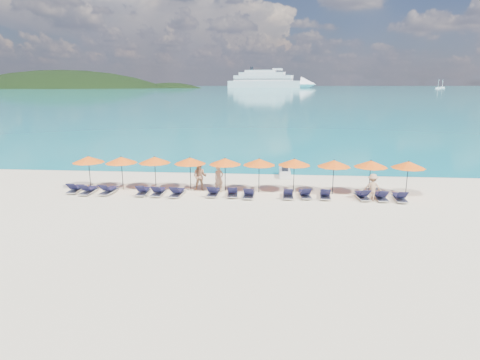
{
  "coord_description": "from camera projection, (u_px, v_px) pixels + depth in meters",
  "views": [
    {
      "loc": [
        2.05,
        -20.7,
        6.96
      ],
      "look_at": [
        0.0,
        3.0,
        1.2
      ],
      "focal_mm": 30.0,
      "sensor_mm": 36.0,
      "label": 1
    }
  ],
  "objects": [
    {
      "name": "ground",
      "position": [
        235.0,
        214.0,
        21.85
      ],
      "size": [
        1400.0,
        1400.0,
        0.0
      ],
      "primitive_type": "plane",
      "color": "beige"
    },
    {
      "name": "sea",
      "position": [
        274.0,
        87.0,
        660.91
      ],
      "size": [
        1600.0,
        1300.0,
        0.01
      ],
      "primitive_type": "cube",
      "color": "#1FA9B2",
      "rests_on": "ground"
    },
    {
      "name": "headland_main",
      "position": [
        66.0,
        115.0,
        578.85
      ],
      "size": [
        374.0,
        242.0,
        126.5
      ],
      "color": "black",
      "rests_on": "ground"
    },
    {
      "name": "headland_small",
      "position": [
        171.0,
        113.0,
        584.92
      ],
      "size": [
        162.0,
        126.0,
        85.5
      ],
      "color": "black",
      "rests_on": "ground"
    },
    {
      "name": "cruise_ship",
      "position": [
        272.0,
        81.0,
        616.8
      ],
      "size": [
        138.11,
        51.6,
        38.06
      ],
      "rotation": [
        0.0,
        0.0,
        -0.22
      ],
      "color": "white",
      "rests_on": "ground"
    },
    {
      "name": "sailboat_near",
      "position": [
        438.0,
        88.0,
        517.53
      ],
      "size": [
        6.75,
        2.25,
        12.38
      ],
      "color": "white",
      "rests_on": "ground"
    },
    {
      "name": "sailboat_far",
      "position": [
        442.0,
        87.0,
        568.46
      ],
      "size": [
        6.9,
        2.3,
        12.64
      ],
      "color": "white",
      "rests_on": "ground"
    },
    {
      "name": "jetski",
      "position": [
        285.0,
        172.0,
        30.63
      ],
      "size": [
        0.87,
        2.22,
        0.78
      ],
      "rotation": [
        0.0,
        0.0,
        0.02
      ],
      "color": "silver",
      "rests_on": "ground"
    },
    {
      "name": "beachgoer_a",
      "position": [
        219.0,
        179.0,
        26.04
      ],
      "size": [
        0.79,
        0.76,
        1.82
      ],
      "primitive_type": "imported",
      "rotation": [
        0.0,
        0.0,
        0.7
      ],
      "color": "tan",
      "rests_on": "ground"
    },
    {
      "name": "beachgoer_b",
      "position": [
        200.0,
        176.0,
        26.45
      ],
      "size": [
        0.97,
        0.6,
        1.92
      ],
      "primitive_type": "imported",
      "rotation": [
        0.0,
        0.0,
        -0.07
      ],
      "color": "tan",
      "rests_on": "ground"
    },
    {
      "name": "beachgoer_c",
      "position": [
        372.0,
        187.0,
        24.15
      ],
      "size": [
        1.14,
        0.64,
        1.68
      ],
      "primitive_type": "imported",
      "rotation": [
        0.0,
        0.0,
        3.01
      ],
      "color": "tan",
      "rests_on": "ground"
    },
    {
      "name": "umbrella_0",
      "position": [
        88.0,
        159.0,
        26.67
      ],
      "size": [
        2.1,
        2.1,
        2.28
      ],
      "color": "black",
      "rests_on": "ground"
    },
    {
      "name": "umbrella_1",
      "position": [
        121.0,
        160.0,
        26.48
      ],
      "size": [
        2.1,
        2.1,
        2.28
      ],
      "color": "black",
      "rests_on": "ground"
    },
    {
      "name": "umbrella_2",
      "position": [
        155.0,
        160.0,
        26.5
      ],
      "size": [
        2.1,
        2.1,
        2.28
      ],
      "color": "black",
      "rests_on": "ground"
    },
    {
      "name": "umbrella_3",
      "position": [
        190.0,
        161.0,
        26.23
      ],
      "size": [
        2.1,
        2.1,
        2.28
      ],
      "color": "black",
      "rests_on": "ground"
    },
    {
      "name": "umbrella_4",
      "position": [
        225.0,
        161.0,
        26.0
      ],
      "size": [
        2.1,
        2.1,
        2.28
      ],
      "color": "black",
      "rests_on": "ground"
    },
    {
      "name": "umbrella_5",
      "position": [
        259.0,
        162.0,
        25.81
      ],
      "size": [
        2.1,
        2.1,
        2.28
      ],
      "color": "black",
      "rests_on": "ground"
    },
    {
      "name": "umbrella_6",
      "position": [
        294.0,
        162.0,
        25.78
      ],
      "size": [
        2.1,
        2.1,
        2.28
      ],
      "color": "black",
      "rests_on": "ground"
    },
    {
      "name": "umbrella_7",
      "position": [
        334.0,
        163.0,
        25.33
      ],
      "size": [
        2.1,
        2.1,
        2.28
      ],
      "color": "black",
      "rests_on": "ground"
    },
    {
      "name": "umbrella_8",
      "position": [
        371.0,
        164.0,
        25.22
      ],
      "size": [
        2.1,
        2.1,
        2.28
      ],
      "color": "black",
      "rests_on": "ground"
    },
    {
      "name": "umbrella_9",
      "position": [
        408.0,
        165.0,
        24.95
      ],
      "size": [
        2.1,
        2.1,
        2.28
      ],
      "color": "black",
      "rests_on": "ground"
    },
    {
      "name": "lounger_0",
      "position": [
        75.0,
        189.0,
        26.25
      ],
      "size": [
        0.74,
        1.74,
        0.66
      ],
      "rotation": [
        0.0,
        0.0,
        0.07
      ],
      "color": "silver",
      "rests_on": "ground"
    },
    {
      "name": "lounger_1",
      "position": [
        89.0,
        190.0,
        25.85
      ],
      "size": [
        0.63,
        1.7,
        0.66
      ],
      "rotation": [
        0.0,
        0.0,
        -0.01
      ],
      "color": "silver",
      "rests_on": "ground"
    },
    {
      "name": "lounger_2",
      "position": [
        109.0,
        190.0,
        25.84
      ],
      "size": [
        0.77,
        1.75,
        0.66
      ],
      "rotation": [
        0.0,
        0.0,
        -0.09
      ],
      "color": "silver",
      "rests_on": "ground"
    },
    {
      "name": "lounger_3",
      "position": [
        143.0,
        191.0,
        25.66
      ],
      "size": [
        0.7,
        1.73,
        0.66
      ],
      "rotation": [
        0.0,
        0.0,
        0.05
      ],
      "color": "silver",
      "rests_on": "ground"
    },
    {
      "name": "lounger_4",
      "position": [
        158.0,
        192.0,
        25.54
      ],
      "size": [
        0.62,
        1.7,
        0.66
      ],
      "rotation": [
        0.0,
        0.0,
        -0.0
      ],
      "color": "silver",
      "rests_on": "ground"
    },
    {
      "name": "lounger_5",
      "position": [
        177.0,
        192.0,
        25.33
      ],
      "size": [
        0.74,
        1.74,
        0.66
      ],
      "rotation": [
        0.0,
        0.0,
        -0.07
      ],
      "color": "silver",
      "rests_on": "ground"
    },
    {
      "name": "lounger_6",
      "position": [
        213.0,
        192.0,
        25.41
      ],
      "size": [
        0.69,
        1.72,
        0.66
      ],
      "rotation": [
        0.0,
        0.0,
        -0.04
      ],
      "color": "silver",
      "rests_on": "ground"
    },
    {
      "name": "lounger_7",
      "position": [
        233.0,
        192.0,
        25.32
      ],
      "size": [
        0.75,
        1.74,
        0.66
      ],
      "rotation": [
        0.0,
        0.0,
        0.08
      ],
      "color": "silver",
      "rests_on": "ground"
    },
    {
      "name": "lounger_8",
      "position": [
        249.0,
        194.0,
        25.03
      ],
      "size": [
        0.66,
        1.71,
        0.66
      ],
      "rotation": [
        0.0,
        0.0,
        -0.02
      ],
      "color": "silver",
      "rests_on": "ground"
    },
    {
      "name": "lounger_9",
      "position": [
        288.0,
        194.0,
        24.98
      ],
      "size": [
        0.65,
        1.71,
        0.66
      ],
      "rotation": [
        0.0,
        0.0,
        -0.02
      ],
      "color": "silver",
      "rests_on": "ground"
    },
    {
      "name": "lounger_10",
      "position": [
        305.0,
        194.0,
        25.01
      ],
      "size": [
        0.77,
        1.75,
        0.66
      ],
      "rotation": [
        0.0,
        0.0,
        0.09
      ],
      "color": "silver",
      "rests_on": "ground"
    },
    {
      "name": "lounger_11",
      "position": [
        325.0,
        194.0,
        24.86
      ],
      "size": [
        0.74,
        1.74,
        0.66
      ],
      "rotation": [
        0.0,
        0.0,
        -0.07
      ],
      "color": "silver",
      "rests_on": "ground"
    },
    {
      "name": "lounger_12",
      "position": [
        362.0,
        195.0,
        24.65
      ],
      "size": [
        0.77,
        1.75,
        0.66
      ],
      "rotation": [
        0.0,
        0.0,
        0.09
      ],
      "color": "silver",
      "rests_on": "ground"
    },
    {
      "name": "lounger_13",
      "position": [
        381.0,
        196.0,
        24.48
      ],
      "size": [
        0.63,
        1.7,
        0.66
      ],
      "rotation": [
        0.0,
        0.0,
        -0.01
      ],
      "color": "silver",
      "rests_on": "ground"
    },
    {
      "name": "lounger_14",
      "position": [
        400.0,
        197.0,
        24.27
      ],
      "size": [
        0.7,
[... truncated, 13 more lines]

